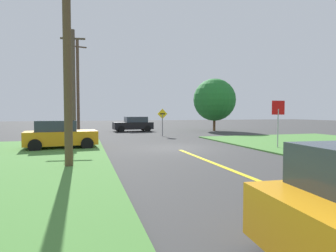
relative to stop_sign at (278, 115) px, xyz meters
name	(u,v)px	position (x,y,z in m)	size (l,w,h in m)	color
ground_plane	(175,148)	(-5.52, 2.03, -1.94)	(120.00, 120.00, 0.00)	#383838
lane_stripe_center	(254,179)	(-5.52, -5.97, -1.94)	(0.20, 14.00, 0.01)	yellow
stop_sign	(278,115)	(0.00, 0.00, 0.00)	(0.79, 0.09, 2.74)	#9EA0A8
car_approaching_junction	(134,124)	(-5.41, 17.21, -1.14)	(4.35, 2.37, 1.62)	black
parked_car_near_building	(60,135)	(-11.89, 3.46, -1.14)	(4.03, 2.34, 1.62)	orange
utility_pole_near	(67,36)	(-11.09, -2.46, 2.91)	(1.80, 0.30, 9.46)	brown
utility_pole_mid	(73,84)	(-11.33, 8.77, 2.29)	(1.80, 0.37, 8.24)	#4D3F32
utility_pole_far	(78,85)	(-11.19, 15.99, 2.86)	(1.78, 0.54, 9.37)	#4F3B2C
direction_sign	(162,119)	(-4.01, 10.22, -0.44)	(0.91, 0.08, 2.42)	slate
oak_tree_left	(214,100)	(3.55, 15.49, 1.59)	(4.78, 4.78, 5.93)	brown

